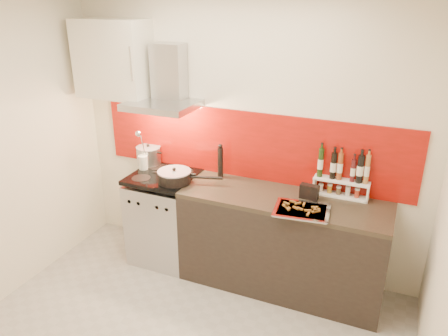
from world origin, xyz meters
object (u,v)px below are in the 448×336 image
at_px(counter, 282,243).
at_px(baking_tray, 302,210).
at_px(saute_pan, 175,176).
at_px(pepper_mill, 220,161).
at_px(range_stove, 165,218).
at_px(stock_pot, 149,155).

distance_m(counter, baking_tray, 0.54).
distance_m(saute_pan, pepper_mill, 0.44).
xyz_separation_m(counter, pepper_mill, (-0.68, 0.18, 0.61)).
relative_size(range_stove, saute_pan, 1.55).
bearing_deg(saute_pan, pepper_mill, 40.15).
relative_size(stock_pot, pepper_mill, 0.73).
distance_m(counter, stock_pot, 1.59).
bearing_deg(counter, range_stove, -179.77).
bearing_deg(counter, saute_pan, -174.45).
bearing_deg(counter, pepper_mill, 165.05).
bearing_deg(stock_pot, baking_tray, -13.22).
bearing_deg(baking_tray, saute_pan, 175.34).
height_order(range_stove, counter, range_stove).
bearing_deg(pepper_mill, saute_pan, -139.85).
bearing_deg(range_stove, baking_tray, -7.82).
height_order(stock_pot, saute_pan, stock_pot).
distance_m(range_stove, baking_tray, 1.49).
height_order(pepper_mill, baking_tray, pepper_mill).
relative_size(range_stove, counter, 0.51).
xyz_separation_m(range_stove, saute_pan, (0.19, -0.09, 0.52)).
bearing_deg(stock_pot, pepper_mill, -1.16).
bearing_deg(range_stove, counter, 0.23).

